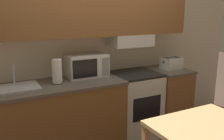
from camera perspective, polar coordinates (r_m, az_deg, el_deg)
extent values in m
plane|color=#3D2D23|center=(3.75, -4.85, -14.39)|extent=(16.00, 16.00, 0.00)
cube|color=silver|center=(3.38, -5.44, 5.33)|extent=(5.09, 0.05, 2.55)
cube|color=brown|center=(3.18, -4.34, 14.36)|extent=(2.69, 0.32, 0.74)
cube|color=silver|center=(3.45, 4.23, 6.78)|extent=(0.58, 0.34, 0.16)
cube|color=brown|center=(3.13, -12.35, -11.54)|extent=(1.58, 0.63, 0.88)
cube|color=brown|center=(2.97, -12.79, -3.43)|extent=(1.60, 0.65, 0.04)
cube|color=brown|center=(3.86, 12.37, -6.67)|extent=(0.48, 0.63, 0.88)
cube|color=brown|center=(3.73, 12.72, 0.00)|extent=(0.50, 0.65, 0.04)
cube|color=silver|center=(3.56, 5.16, -8.09)|extent=(0.61, 0.60, 0.89)
cube|color=black|center=(3.42, 5.32, -0.88)|extent=(0.61, 0.60, 0.03)
cube|color=black|center=(3.30, 8.04, -8.65)|extent=(0.43, 0.01, 0.31)
cylinder|color=black|center=(3.25, 4.43, -1.43)|extent=(0.09, 0.09, 0.01)
cylinder|color=black|center=(3.40, 8.36, -0.87)|extent=(0.09, 0.09, 0.01)
cylinder|color=black|center=(3.44, 2.34, -0.54)|extent=(0.09, 0.09, 0.01)
cylinder|color=black|center=(3.59, 6.14, -0.05)|extent=(0.09, 0.09, 0.01)
cube|color=silver|center=(3.20, -5.84, 1.01)|extent=(0.51, 0.31, 0.29)
cube|color=black|center=(3.02, -6.15, 0.30)|extent=(0.32, 0.01, 0.22)
cube|color=gray|center=(3.13, -1.47, 0.82)|extent=(0.09, 0.01, 0.22)
cube|color=silver|center=(3.73, 13.41, 1.53)|extent=(0.27, 0.21, 0.17)
cube|color=black|center=(3.63, 11.72, 1.72)|extent=(0.01, 0.02, 0.02)
cube|color=black|center=(3.65, 12.34, 2.61)|extent=(0.04, 0.15, 0.01)
cube|color=black|center=(3.69, 13.10, 2.69)|extent=(0.04, 0.15, 0.01)
cube|color=black|center=(3.73, 13.85, 2.76)|extent=(0.04, 0.15, 0.01)
cube|color=black|center=(3.78, 14.58, 2.83)|extent=(0.04, 0.15, 0.01)
cube|color=#B7BABF|center=(2.89, -21.09, -3.85)|extent=(0.48, 0.38, 0.02)
cube|color=#4C4F54|center=(2.87, -21.05, -3.88)|extent=(0.41, 0.28, 0.01)
cylinder|color=#B7BABF|center=(2.99, -21.61, -0.94)|extent=(0.02, 0.02, 0.21)
cylinder|color=#B7BABF|center=(2.91, -21.66, 0.85)|extent=(0.02, 0.12, 0.02)
cylinder|color=black|center=(2.98, -12.34, -2.93)|extent=(0.13, 0.13, 0.01)
cylinder|color=white|center=(2.94, -12.48, -0.27)|extent=(0.11, 0.11, 0.28)
cube|color=tan|center=(2.36, 20.67, -12.06)|extent=(0.91, 0.68, 0.04)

